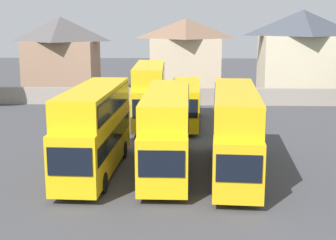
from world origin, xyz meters
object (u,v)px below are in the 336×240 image
house_terrace_centre (186,57)px  house_terrace_right (301,53)px  bus_4 (149,91)px  house_terrace_left (62,55)px  bus_1 (95,126)px  bus_3 (235,127)px  bus_2 (167,127)px  bus_5 (186,102)px

house_terrace_centre → house_terrace_right: (13.52, -0.19, 0.51)m
bus_4 → house_terrace_right: size_ratio=1.05×
house_terrace_left → house_terrace_centre: size_ratio=1.02×
bus_1 → bus_3: bus_1 is taller
bus_3 → house_terrace_left: size_ratio=1.30×
bus_2 → bus_3: size_ratio=0.94×
bus_4 → bus_2: bearing=6.9°
bus_3 → house_terrace_centre: (-2.95, 30.45, 1.83)m
bus_2 → house_terrace_right: size_ratio=1.13×
bus_1 → house_terrace_centre: house_terrace_centre is taller
house_terrace_right → bus_3: bearing=-109.3°
house_terrace_centre → bus_4: bearing=-100.1°
house_terrace_centre → house_terrace_right: size_ratio=0.90×
house_terrace_centre → house_terrace_right: 13.53m
bus_3 → bus_5: (-2.89, 13.49, -0.76)m
bus_2 → house_terrace_centre: house_terrace_centre is taller
bus_1 → house_terrace_centre: size_ratio=1.19×
house_terrace_left → house_terrace_right: (28.58, -1.12, 0.39)m
bus_2 → bus_3: 3.98m
bus_3 → bus_5: bus_3 is taller
bus_2 → bus_5: (1.07, 13.15, -0.68)m
bus_5 → house_terrace_centre: size_ratio=1.14×
bus_1 → bus_3: bearing=92.9°
bus_4 → house_terrace_left: 21.63m
bus_2 → bus_4: (-2.01, 13.17, 0.19)m
bus_3 → house_terrace_left: (-18.00, 31.38, 1.95)m
bus_2 → bus_5: bus_2 is taller
house_terrace_centre → house_terrace_right: house_terrace_right is taller
bus_3 → house_terrace_centre: house_terrace_centre is taller
bus_2 → house_terrace_centre: 30.20m
house_terrace_left → bus_2: bearing=-65.7°
bus_3 → bus_1: bearing=-85.4°
bus_2 → house_terrace_left: bearing=-155.4°
bus_4 → house_terrace_left: size_ratio=1.14×
bus_3 → house_terrace_centre: 30.65m
bus_2 → bus_5: 13.22m
house_terrace_right → bus_5: bearing=-128.8°
bus_5 → house_terrace_right: bearing=142.8°
bus_3 → house_terrace_centre: bearing=-170.7°
bus_5 → bus_2: bearing=-3.1°
bus_1 → bus_4: bearing=173.0°
house_terrace_right → bus_2: bearing=-115.9°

